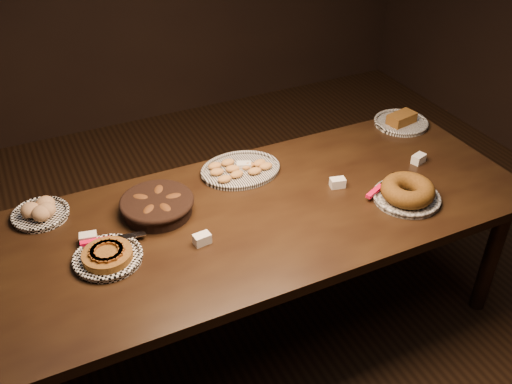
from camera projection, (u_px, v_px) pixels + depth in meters
name	position (u px, v px, depth m)	size (l,w,h in m)	color
ground	(268.00, 322.00, 2.99)	(5.00, 5.00, 0.00)	black
buffet_table	(269.00, 221.00, 2.60)	(2.40, 1.00, 0.75)	black
apple_tart_plate	(108.00, 256.00, 2.27)	(0.32, 0.28, 0.05)	white
madeleine_platter	(240.00, 170.00, 2.79)	(0.40, 0.32, 0.05)	black
bundt_cake_plate	(407.00, 192.00, 2.59)	(0.33, 0.34, 0.10)	black
croissant_basket	(157.00, 204.00, 2.51)	(0.33, 0.33, 0.08)	black
bread_roll_plate	(41.00, 212.00, 2.49)	(0.25, 0.25, 0.08)	white
loaf_plate	(401.00, 122.00, 3.19)	(0.30, 0.30, 0.07)	black
tent_cards	(266.00, 194.00, 2.61)	(1.71, 0.49, 0.04)	white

